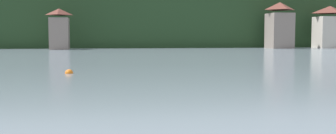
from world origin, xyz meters
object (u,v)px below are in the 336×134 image
object	(u,v)px
shore_building_westcentral	(279,26)
mooring_buoy_mid	(69,73)
shore_building_west	(59,30)
shore_building_central	(330,28)

from	to	relation	value
shore_building_westcentral	mooring_buoy_mid	distance (m)	66.88
shore_building_west	shore_building_central	bearing A→B (deg)	0.37
shore_building_west	shore_building_westcentral	size ratio (longest dim) A/B	0.81
shore_building_west	shore_building_central	distance (m)	56.72
shore_building_west	mooring_buoy_mid	size ratio (longest dim) A/B	13.99
shore_building_west	mooring_buoy_mid	world-z (taller)	shore_building_west
mooring_buoy_mid	shore_building_westcentral	bearing A→B (deg)	53.83
shore_building_west	shore_building_westcentral	distance (m)	45.39
shore_building_west	mooring_buoy_mid	xyz separation A→B (m)	(6.00, -53.28, -3.83)
shore_building_central	mooring_buoy_mid	size ratio (longest dim) A/B	16.05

